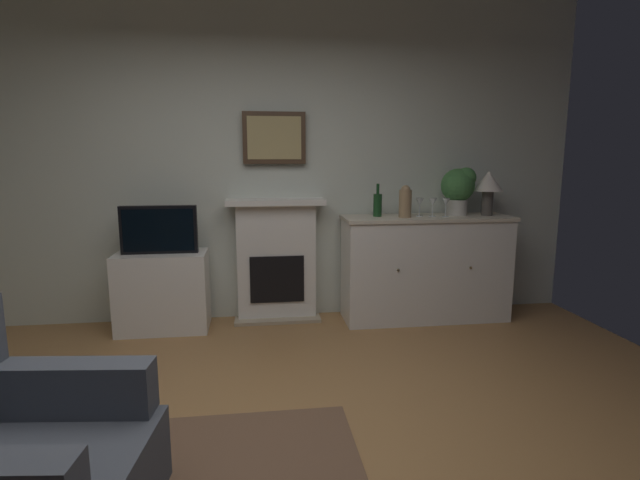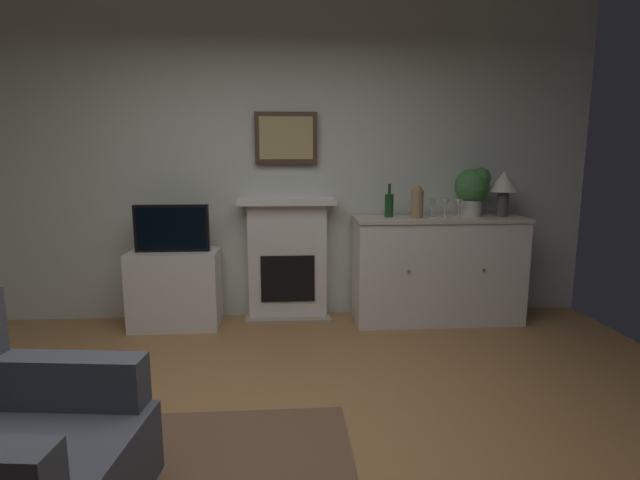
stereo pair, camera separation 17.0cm
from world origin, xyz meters
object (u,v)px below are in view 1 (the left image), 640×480
at_px(armchair, 3,471).
at_px(wine_glass_right, 446,203).
at_px(wine_glass_center, 433,203).
at_px(sideboard_cabinet, 425,268).
at_px(wine_bottle, 378,204).
at_px(potted_plant_small, 459,187).
at_px(tv_cabinet, 163,291).
at_px(vase_decorative, 405,201).
at_px(framed_picture, 274,138).
at_px(tv_set, 159,230).
at_px(wine_glass_left, 420,203).
at_px(fireplace_unit, 276,260).
at_px(table_lamp, 488,184).

bearing_deg(armchair, wine_glass_right, 43.05).
bearing_deg(wine_glass_center, sideboard_cabinet, 141.48).
distance_m(wine_bottle, potted_plant_small, 0.76).
bearing_deg(wine_bottle, wine_glass_right, -10.29).
bearing_deg(tv_cabinet, potted_plant_small, 0.66).
bearing_deg(wine_glass_right, armchair, -136.95).
xyz_separation_m(wine_bottle, vase_decorative, (0.22, -0.10, 0.03)).
bearing_deg(potted_plant_small, vase_decorative, -169.72).
bearing_deg(wine_bottle, potted_plant_small, -0.29).
bearing_deg(vase_decorative, wine_glass_center, 4.70).
xyz_separation_m(sideboard_cabinet, wine_glass_center, (0.04, -0.03, 0.59)).
bearing_deg(tv_cabinet, framed_picture, 12.01).
height_order(wine_glass_center, tv_set, wine_glass_center).
height_order(framed_picture, wine_bottle, framed_picture).
xyz_separation_m(wine_glass_left, armchair, (-2.34, -2.44, -0.68)).
bearing_deg(sideboard_cabinet, wine_glass_center, -38.52).
bearing_deg(wine_glass_center, fireplace_unit, 171.47).
relative_size(wine_glass_right, armchair, 0.18).
distance_m(wine_glass_center, tv_set, 2.36).
xyz_separation_m(sideboard_cabinet, vase_decorative, (-0.22, -0.05, 0.61)).
height_order(wine_bottle, wine_glass_right, wine_bottle).
distance_m(framed_picture, tv_cabinet, 1.63).
relative_size(sideboard_cabinet, armchair, 1.64).
bearing_deg(fireplace_unit, wine_glass_center, -8.53).
height_order(fireplace_unit, potted_plant_small, potted_plant_small).
distance_m(vase_decorative, armchair, 3.32).
xyz_separation_m(table_lamp, wine_glass_center, (-0.52, -0.03, -0.16)).
distance_m(wine_glass_right, vase_decorative, 0.37).
distance_m(table_lamp, potted_plant_small, 0.26).
distance_m(wine_glass_left, potted_plant_small, 0.40).
xyz_separation_m(fireplace_unit, armchair, (-1.07, -2.62, -0.17)).
xyz_separation_m(wine_bottle, tv_cabinet, (-1.87, -0.03, -0.72)).
bearing_deg(tv_cabinet, wine_glass_left, -0.45).
bearing_deg(tv_cabinet, tv_set, -90.00).
relative_size(wine_glass_right, vase_decorative, 0.59).
distance_m(table_lamp, wine_glass_right, 0.45).
bearing_deg(wine_glass_left, tv_cabinet, 179.55).
bearing_deg(tv_cabinet, fireplace_unit, 9.45).
bearing_deg(framed_picture, wine_glass_right, -10.69).
bearing_deg(tv_cabinet, wine_glass_right, -1.70).
height_order(table_lamp, wine_glass_center, table_lamp).
height_order(tv_set, armchair, tv_set).
bearing_deg(wine_glass_left, vase_decorative, -162.19).
distance_m(wine_glass_left, tv_set, 2.25).
xyz_separation_m(framed_picture, wine_glass_center, (1.37, -0.25, -0.56)).
xyz_separation_m(wine_glass_left, wine_glass_center, (0.11, -0.03, 0.00)).
relative_size(framed_picture, tv_set, 0.89).
xyz_separation_m(tv_cabinet, armchair, (-0.10, -2.46, 0.05)).
relative_size(sideboard_cabinet, table_lamp, 3.76).
xyz_separation_m(wine_bottle, potted_plant_small, (0.75, -0.00, 0.15)).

